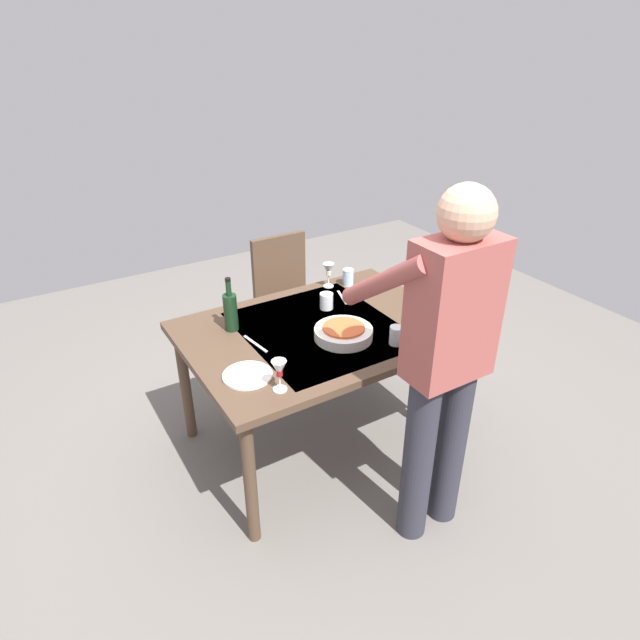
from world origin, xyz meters
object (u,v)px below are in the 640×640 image
object	(u,v)px
water_cup_near_left	(326,301)
dinner_plate_near	(247,375)
serving_bowl_pasta	(343,332)
wine_bottle	(230,311)
water_cup_near_right	(348,277)
wine_glass_left	(328,271)
chair_near	(286,293)
dinner_plate_far	(424,319)
water_cup_far_left	(396,335)
wine_glass_right	(279,370)
dining_table	(320,340)
person_server	(444,355)

from	to	relation	value
water_cup_near_left	dinner_plate_near	distance (m)	0.77
serving_bowl_pasta	wine_bottle	bearing A→B (deg)	-40.13
water_cup_near_right	wine_glass_left	bearing A→B (deg)	-19.31
wine_glass_left	water_cup_near_right	distance (m)	0.14
chair_near	dinner_plate_near	world-z (taller)	chair_near
chair_near	dinner_plate_far	bearing A→B (deg)	103.43
serving_bowl_pasta	dinner_plate_far	world-z (taller)	serving_bowl_pasta
water_cup_near_right	water_cup_far_left	bearing A→B (deg)	75.16
water_cup_near_left	dinner_plate_near	xyz separation A→B (m)	(0.67, 0.39, -0.04)
wine_glass_right	dinner_plate_far	bearing A→B (deg)	-170.56
wine_glass_left	dinner_plate_near	distance (m)	1.05
wine_glass_right	dinner_plate_far	distance (m)	0.99
wine_bottle	dinner_plate_far	world-z (taller)	wine_bottle
dining_table	person_server	size ratio (longest dim) A/B	0.84
wine_bottle	water_cup_far_left	xyz separation A→B (m)	(-0.65, 0.57, -0.06)
chair_near	wine_glass_right	world-z (taller)	chair_near
water_cup_near_right	dinner_plate_far	world-z (taller)	water_cup_near_right
wine_glass_right	chair_near	bearing A→B (deg)	-119.07
wine_bottle	serving_bowl_pasta	world-z (taller)	wine_bottle
chair_near	serving_bowl_pasta	bearing A→B (deg)	78.12
person_server	water_cup_near_right	world-z (taller)	person_server
dining_table	water_cup_far_left	xyz separation A→B (m)	(-0.24, 0.33, 0.12)
chair_near	dinner_plate_far	distance (m)	1.16
wine_bottle	wine_glass_right	xyz separation A→B (m)	(0.03, 0.61, -0.01)
dinner_plate_near	dinner_plate_far	world-z (taller)	same
dining_table	dinner_plate_near	xyz separation A→B (m)	(0.52, 0.21, 0.08)
dining_table	serving_bowl_pasta	world-z (taller)	serving_bowl_pasta
person_server	water_cup_near_left	bearing A→B (deg)	-90.67
dinner_plate_near	wine_glass_right	bearing A→B (deg)	115.04
water_cup_far_left	person_server	bearing A→B (deg)	76.57
serving_bowl_pasta	dinner_plate_far	size ratio (longest dim) A/B	1.30
wine_glass_left	water_cup_far_left	size ratio (longest dim) A/B	1.56
wine_glass_left	water_cup_near_right	world-z (taller)	wine_glass_left
dinner_plate_near	water_cup_far_left	bearing A→B (deg)	170.71
person_server	serving_bowl_pasta	xyz separation A→B (m)	(0.09, -0.62, -0.17)
water_cup_near_left	water_cup_far_left	xyz separation A→B (m)	(-0.09, 0.51, 0.00)
dining_table	wine_glass_right	world-z (taller)	wine_glass_right
wine_glass_left	water_cup_near_left	size ratio (longest dim) A/B	1.64
chair_near	water_cup_far_left	distance (m)	1.26
person_server	wine_glass_left	size ratio (longest dim) A/B	11.19
chair_near	water_cup_far_left	size ratio (longest dim) A/B	9.40
wine_glass_right	water_cup_far_left	size ratio (longest dim) A/B	1.56
wine_bottle	serving_bowl_pasta	distance (m)	0.60
dining_table	chair_near	bearing A→B (deg)	-106.78
wine_glass_left	wine_glass_right	size ratio (longest dim) A/B	1.00
wine_glass_right	water_cup_near_right	size ratio (longest dim) A/B	1.49
dinner_plate_far	water_cup_near_right	bearing A→B (deg)	-80.36
dining_table	dinner_plate_far	xyz separation A→B (m)	(-0.53, 0.22, 0.08)
wine_bottle	dinner_plate_near	xyz separation A→B (m)	(0.11, 0.44, -0.10)
wine_glass_left	wine_bottle	bearing A→B (deg)	14.56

